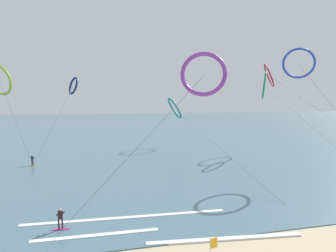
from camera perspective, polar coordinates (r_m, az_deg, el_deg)
sea_water at (r=120.29m, az=-9.98°, el=0.11°), size 400.00×200.00×0.08m
surfer_amber at (r=50.51m, az=-24.30°, el=-6.06°), size 1.40×0.67×1.70m
surfer_magenta at (r=25.78m, az=-19.72°, el=-16.45°), size 1.40×0.69×1.70m
kite_navy at (r=54.55m, az=-17.51°, el=7.27°), size 7.15×7.29×14.08m
kite_violet at (r=25.42m, az=6.73°, el=9.75°), size 13.62×2.64×14.17m
kite_emerald at (r=60.49m, az=17.77°, el=7.39°), size 3.45×29.84×15.53m
kite_teal at (r=65.52m, az=1.29°, el=3.36°), size 3.05×41.80×10.59m
kite_lime at (r=53.08m, az=-29.26°, el=7.63°), size 7.02×4.59×15.54m
kite_cobalt at (r=48.32m, az=23.53°, el=10.81°), size 4.74×17.17×17.56m
kite_crimson at (r=67.64m, az=18.60°, el=9.06°), size 4.41×36.99×17.72m
beach_flag at (r=18.62m, az=8.33°, el=-22.32°), size 0.47×0.11×2.38m
wave_crest_near at (r=23.67m, az=10.89°, el=-20.25°), size 11.56×1.76×0.12m
wave_crest_mid at (r=24.34m, az=-13.40°, el=-19.55°), size 9.30×0.70×0.12m
wave_crest_far at (r=27.08m, az=-7.74°, el=-16.86°), size 17.29×1.40×0.12m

